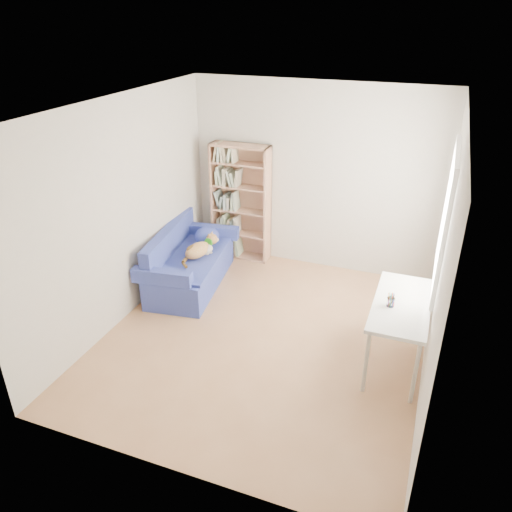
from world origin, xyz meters
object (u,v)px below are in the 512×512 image
(sofa, at_px, (189,263))
(bookshelf, at_px, (241,207))
(desk, at_px, (401,309))
(pen_cup, at_px, (391,301))

(sofa, relative_size, bookshelf, 0.99)
(bookshelf, height_order, desk, bookshelf)
(desk, bearing_deg, pen_cup, -137.07)
(sofa, height_order, pen_cup, pen_cup)
(sofa, relative_size, pen_cup, 11.21)
(bookshelf, bearing_deg, desk, -35.66)
(bookshelf, bearing_deg, sofa, -108.57)
(sofa, xyz_separation_m, pen_cup, (2.73, -0.86, 0.50))
(sofa, distance_m, desk, 2.96)
(sofa, relative_size, desk, 1.40)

